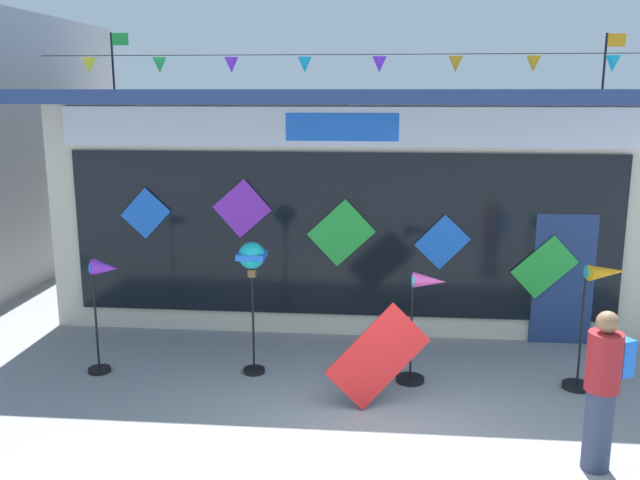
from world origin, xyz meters
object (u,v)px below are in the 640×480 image
object	(u,v)px
wind_spinner_left	(252,267)
display_kite_on_ground	(378,356)
wind_spinner_center_right	(597,307)
person_near_camera	(603,387)
wind_spinner_center_left	(422,312)
wind_spinner_far_left	(103,293)
kite_shop_building	(350,193)

from	to	relation	value
wind_spinner_left	display_kite_on_ground	size ratio (longest dim) A/B	1.54
wind_spinner_center_right	person_near_camera	world-z (taller)	person_near_camera
wind_spinner_left	wind_spinner_center_right	bearing A→B (deg)	-1.40
wind_spinner_center_left	wind_spinner_center_right	world-z (taller)	wind_spinner_center_right
wind_spinner_left	wind_spinner_center_left	distance (m)	2.31
wind_spinner_far_left	display_kite_on_ground	bearing A→B (deg)	-10.40
kite_shop_building	wind_spinner_left	size ratio (longest dim) A/B	5.30
wind_spinner_center_right	display_kite_on_ground	distance (m)	2.88
kite_shop_building	wind_spinner_center_left	size ratio (longest dim) A/B	6.49
wind_spinner_center_left	person_near_camera	world-z (taller)	person_near_camera
wind_spinner_center_left	display_kite_on_ground	xyz separation A→B (m)	(-0.56, -0.75, -0.32)
kite_shop_building	wind_spinner_center_right	size ratio (longest dim) A/B	5.82
wind_spinner_center_left	wind_spinner_center_right	size ratio (longest dim) A/B	0.90
kite_shop_building	wind_spinner_center_left	distance (m)	4.27
wind_spinner_center_left	person_near_camera	xyz separation A→B (m)	(1.68, -1.99, -0.07)
display_kite_on_ground	wind_spinner_far_left	bearing A→B (deg)	169.60
kite_shop_building	wind_spinner_far_left	xyz separation A→B (m)	(-3.08, -4.08, -0.79)
person_near_camera	display_kite_on_ground	xyz separation A→B (m)	(-2.25, 1.23, -0.25)
kite_shop_building	display_kite_on_ground	xyz separation A→B (m)	(0.59, -4.75, -1.29)
wind_spinner_left	display_kite_on_ground	world-z (taller)	wind_spinner_left
wind_spinner_left	wind_spinner_far_left	bearing A→B (deg)	-174.93
wind_spinner_far_left	wind_spinner_left	size ratio (longest dim) A/B	0.87
kite_shop_building	wind_spinner_far_left	bearing A→B (deg)	-127.03
kite_shop_building	wind_spinner_left	bearing A→B (deg)	-105.61
wind_spinner_far_left	person_near_camera	xyz separation A→B (m)	(5.92, -1.91, -0.25)
wind_spinner_center_right	person_near_camera	xyz separation A→B (m)	(-0.50, -1.98, -0.22)
kite_shop_building	wind_spinner_left	xyz separation A→B (m)	(-1.09, -3.90, -0.43)
kite_shop_building	wind_spinner_far_left	size ratio (longest dim) A/B	6.09
wind_spinner_left	wind_spinner_center_left	xyz separation A→B (m)	(2.25, -0.10, -0.53)
wind_spinner_far_left	wind_spinner_left	xyz separation A→B (m)	(1.99, 0.18, 0.35)
wind_spinner_far_left	kite_shop_building	bearing A→B (deg)	52.97
person_near_camera	wind_spinner_far_left	bearing A→B (deg)	-137.13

